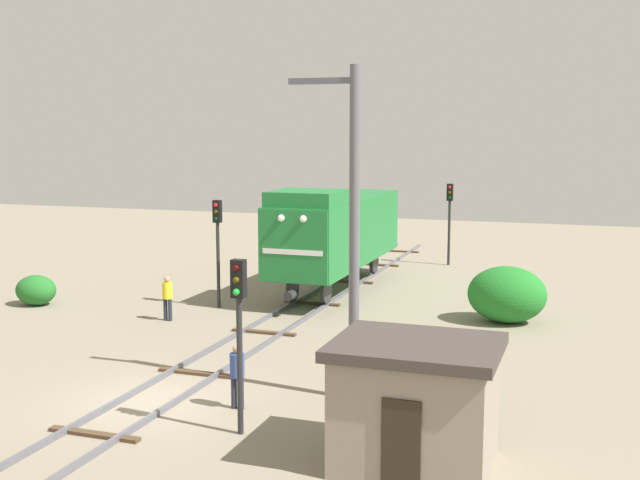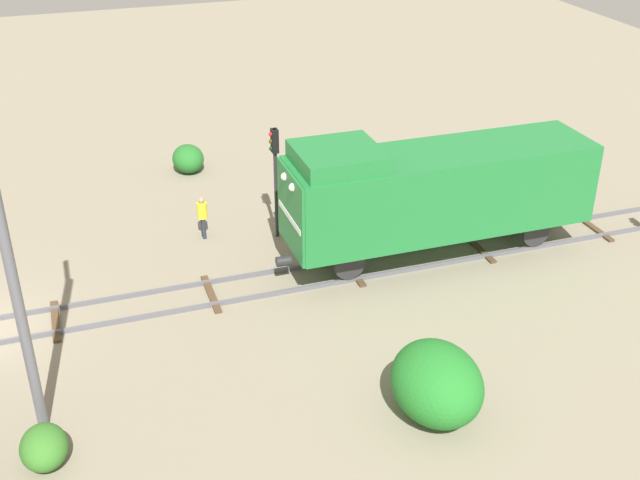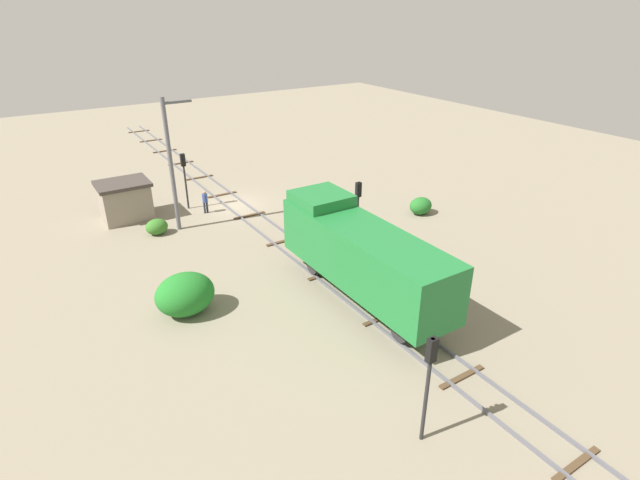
# 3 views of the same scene
# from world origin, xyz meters

# --- Properties ---
(ground_plane) EXTENTS (91.67, 91.67, 0.00)m
(ground_plane) POSITION_xyz_m (0.00, 0.00, 0.00)
(ground_plane) COLOR gray
(railway_track) EXTENTS (2.40, 61.11, 0.16)m
(railway_track) POSITION_xyz_m (0.00, 0.00, 0.07)
(railway_track) COLOR #595960
(railway_track) RESTS_ON ground
(locomotive) EXTENTS (2.90, 11.60, 4.60)m
(locomotive) POSITION_xyz_m (0.00, 15.84, 2.77)
(locomotive) COLOR #1E7233
(locomotive) RESTS_ON railway_track
(traffic_signal_near) EXTENTS (0.32, 0.34, 4.19)m
(traffic_signal_near) POSITION_xyz_m (3.20, -1.28, 2.91)
(traffic_signal_near) COLOR #262628
(traffic_signal_near) RESTS_ON ground
(traffic_signal_mid) EXTENTS (0.32, 0.34, 4.38)m
(traffic_signal_mid) POSITION_xyz_m (-3.40, 10.95, 3.03)
(traffic_signal_mid) COLOR #262628
(traffic_signal_mid) RESTS_ON ground
(traffic_signal_far) EXTENTS (0.32, 0.34, 4.35)m
(traffic_signal_far) POSITION_xyz_m (3.60, 24.35, 3.02)
(traffic_signal_far) COLOR #262628
(traffic_signal_far) RESTS_ON ground
(worker_near_track) EXTENTS (0.38, 0.38, 1.70)m
(worker_near_track) POSITION_xyz_m (2.40, 0.28, 1.00)
(worker_near_track) COLOR #262B38
(worker_near_track) RESTS_ON ground
(worker_by_signal) EXTENTS (0.38, 0.38, 1.70)m
(worker_by_signal) POSITION_xyz_m (-4.20, 8.25, 1.00)
(worker_by_signal) COLOR #262B38
(worker_by_signal) RESTS_ON ground
(catenary_mast) EXTENTS (1.94, 0.28, 8.81)m
(catenary_mast) POSITION_xyz_m (4.94, 2.03, 4.65)
(catenary_mast) COLOR #595960
(catenary_mast) RESTS_ON ground
(relay_hut) EXTENTS (3.50, 2.90, 2.74)m
(relay_hut) POSITION_xyz_m (7.50, -1.72, 1.39)
(relay_hut) COLOR gray
(relay_hut) RESTS_ON ground
(bush_near) EXTENTS (2.92, 2.39, 2.13)m
(bush_near) POSITION_xyz_m (7.94, 12.16, 1.06)
(bush_near) COLOR #207326
(bush_near) RESTS_ON ground
(bush_mid) EXTENTS (1.45, 1.19, 1.05)m
(bush_mid) POSITION_xyz_m (6.49, 2.06, 0.53)
(bush_mid) COLOR #357126
(bush_mid) RESTS_ON ground
(bush_far) EXTENTS (1.72, 1.40, 1.25)m
(bush_far) POSITION_xyz_m (-10.70, 8.88, 0.62)
(bush_far) COLOR #236926
(bush_far) RESTS_ON ground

